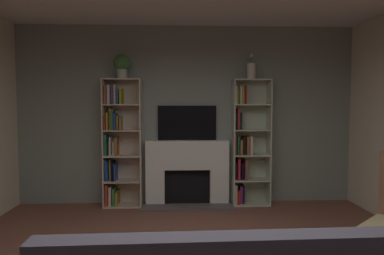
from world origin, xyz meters
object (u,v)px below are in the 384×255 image
(bookshelf_left, at_px, (118,143))
(bookshelf_right, at_px, (246,144))
(tv, at_px, (187,123))
(potted_plant, at_px, (122,65))
(vase_with_flowers, at_px, (251,71))
(fireplace, at_px, (187,171))

(bookshelf_left, height_order, bookshelf_right, same)
(tv, bearing_deg, potted_plant, -173.31)
(vase_with_flowers, bearing_deg, fireplace, 177.69)
(bookshelf_left, relative_size, potted_plant, 5.21)
(bookshelf_left, distance_m, vase_with_flowers, 2.42)
(bookshelf_left, relative_size, vase_with_flowers, 4.92)
(fireplace, distance_m, tv, 0.78)
(bookshelf_right, bearing_deg, bookshelf_left, -179.98)
(potted_plant, bearing_deg, vase_with_flowers, -0.02)
(bookshelf_right, bearing_deg, tv, 174.34)
(fireplace, relative_size, bookshelf_left, 0.71)
(bookshelf_left, height_order, potted_plant, potted_plant)
(fireplace, height_order, bookshelf_right, bookshelf_right)
(fireplace, bearing_deg, tv, 90.00)
(bookshelf_right, bearing_deg, potted_plant, -179.25)
(tv, relative_size, bookshelf_right, 0.47)
(bookshelf_left, bearing_deg, fireplace, 0.79)
(bookshelf_left, bearing_deg, vase_with_flowers, -0.71)
(fireplace, bearing_deg, vase_with_flowers, -2.31)
(tv, distance_m, potted_plant, 1.38)
(tv, bearing_deg, bookshelf_left, -175.08)
(potted_plant, bearing_deg, fireplace, 2.27)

